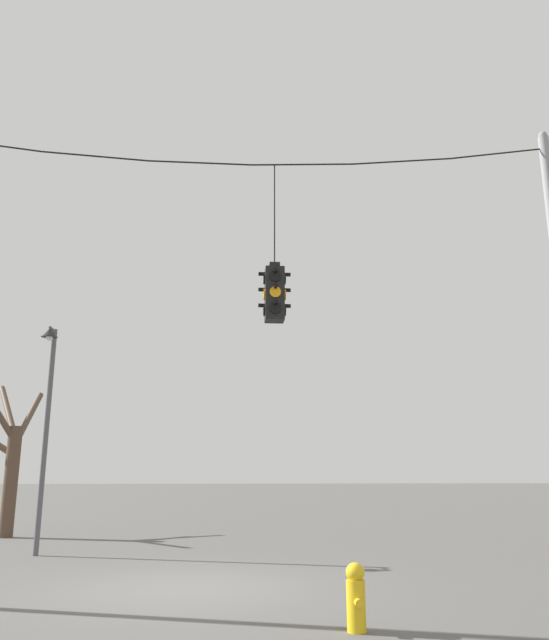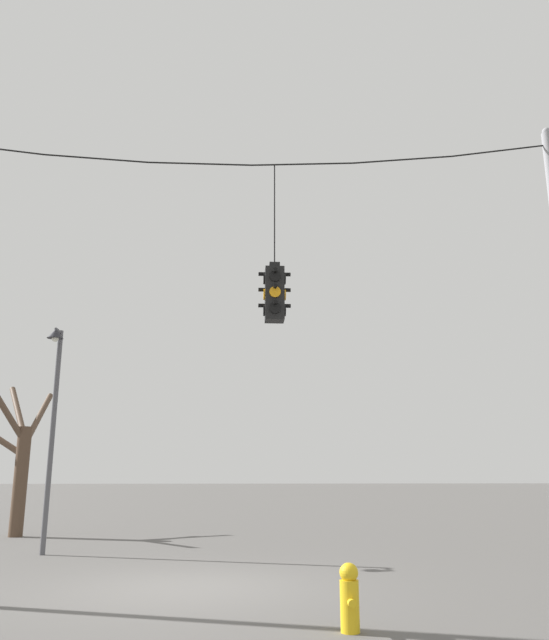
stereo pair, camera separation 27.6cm
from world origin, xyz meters
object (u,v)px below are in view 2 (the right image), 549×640
object	(u,v)px
fire_hydrant	(349,597)
traffic_light_near_left_pole	(274,293)
bare_tree	(18,455)
street_lamp	(53,402)

from	to	relation	value
fire_hydrant	traffic_light_near_left_pole	bearing A→B (deg)	102.85
traffic_light_near_left_pole	bare_tree	xyz separation A→B (m)	(-7.16, 8.59, -2.62)
street_lamp	bare_tree	bearing A→B (deg)	116.25
street_lamp	fire_hydrant	size ratio (longest dim) A/B	6.79
street_lamp	bare_tree	size ratio (longest dim) A/B	1.12
street_lamp	fire_hydrant	xyz separation A→B (m)	(5.63, -7.13, -2.99)
street_lamp	bare_tree	xyz separation A→B (m)	(-2.23, 4.51, -1.08)
traffic_light_near_left_pole	fire_hydrant	world-z (taller)	traffic_light_near_left_pole
bare_tree	traffic_light_near_left_pole	bearing A→B (deg)	-50.21
bare_tree	street_lamp	bearing A→B (deg)	-63.75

